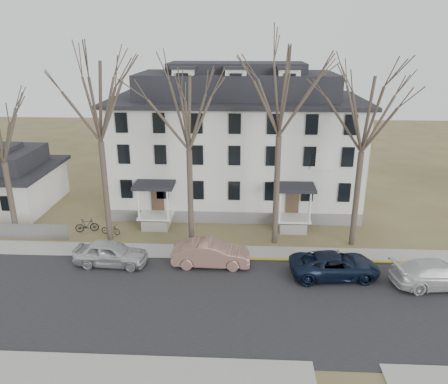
# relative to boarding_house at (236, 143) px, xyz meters

# --- Properties ---
(ground) EXTENTS (120.00, 120.00, 0.00)m
(ground) POSITION_rel_boarding_house_xyz_m (2.00, -17.95, -5.38)
(ground) COLOR brown
(ground) RESTS_ON ground
(main_road) EXTENTS (120.00, 10.00, 0.04)m
(main_road) POSITION_rel_boarding_house_xyz_m (2.00, -15.95, -5.38)
(main_road) COLOR #27272A
(main_road) RESTS_ON ground
(far_sidewalk) EXTENTS (120.00, 2.00, 0.08)m
(far_sidewalk) POSITION_rel_boarding_house_xyz_m (2.00, -9.95, -5.38)
(far_sidewalk) COLOR #A09F97
(far_sidewalk) RESTS_ON ground
(yellow_curb) EXTENTS (14.00, 0.25, 0.06)m
(yellow_curb) POSITION_rel_boarding_house_xyz_m (7.00, -10.85, -5.38)
(yellow_curb) COLOR gold
(yellow_curb) RESTS_ON ground
(boarding_house) EXTENTS (20.80, 12.36, 12.05)m
(boarding_house) POSITION_rel_boarding_house_xyz_m (0.00, 0.00, 0.00)
(boarding_house) COLOR slate
(boarding_house) RESTS_ON ground
(small_house) EXTENTS (8.70, 8.70, 5.00)m
(small_house) POSITION_rel_boarding_house_xyz_m (-20.00, -1.96, -3.13)
(small_house) COLOR silver
(small_house) RESTS_ON ground
(tree_far_left) EXTENTS (8.40, 8.40, 13.72)m
(tree_far_left) POSITION_rel_boarding_house_xyz_m (-9.00, -8.15, 4.96)
(tree_far_left) COLOR #473B31
(tree_far_left) RESTS_ON ground
(tree_mid_left) EXTENTS (7.80, 7.80, 12.74)m
(tree_mid_left) POSITION_rel_boarding_house_xyz_m (-3.00, -8.15, 4.22)
(tree_mid_left) COLOR #473B31
(tree_mid_left) RESTS_ON ground
(tree_center) EXTENTS (9.00, 9.00, 14.70)m
(tree_center) POSITION_rel_boarding_house_xyz_m (3.00, -8.15, 5.71)
(tree_center) COLOR #473B31
(tree_center) RESTS_ON ground
(tree_mid_right) EXTENTS (7.80, 7.80, 12.74)m
(tree_mid_right) POSITION_rel_boarding_house_xyz_m (8.50, -8.15, 4.22)
(tree_mid_right) COLOR #473B31
(tree_mid_right) RESTS_ON ground
(car_silver) EXTENTS (4.82, 2.17, 1.61)m
(car_silver) POSITION_rel_boarding_house_xyz_m (-7.77, -11.95, -4.58)
(car_silver) COLOR #BDBEBF
(car_silver) RESTS_ON ground
(car_tan) EXTENTS (4.98, 1.75, 1.64)m
(car_tan) POSITION_rel_boarding_house_xyz_m (-1.29, -11.72, -4.56)
(car_tan) COLOR #906659
(car_tan) RESTS_ON ground
(car_navy) EXTENTS (5.65, 3.00, 1.51)m
(car_navy) POSITION_rel_boarding_house_xyz_m (6.39, -12.74, -4.62)
(car_navy) COLOR black
(car_navy) RESTS_ON ground
(car_white) EXTENTS (5.63, 2.81, 1.57)m
(car_white) POSITION_rel_boarding_house_xyz_m (12.25, -13.54, -4.60)
(car_white) COLOR silver
(car_white) RESTS_ON ground
(bicycle_left) EXTENTS (1.60, 0.83, 0.80)m
(bicycle_left) POSITION_rel_boarding_house_xyz_m (-9.16, -7.44, -4.98)
(bicycle_left) COLOR black
(bicycle_left) RESTS_ON ground
(bicycle_right) EXTENTS (1.81, 0.88, 1.05)m
(bicycle_right) POSITION_rel_boarding_house_xyz_m (-11.07, -7.10, -4.86)
(bicycle_right) COLOR black
(bicycle_right) RESTS_ON ground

